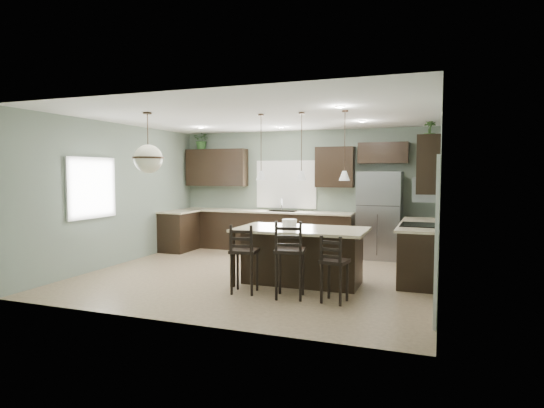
% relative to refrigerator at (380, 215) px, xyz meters
% --- Properties ---
extents(ground, '(6.00, 6.00, 0.00)m').
position_rel_refrigerator_xyz_m(ground, '(-1.82, -2.37, -0.93)').
color(ground, '#9E8466').
rests_on(ground, ground).
extents(pantry_door, '(0.04, 0.82, 2.04)m').
position_rel_refrigerator_xyz_m(pantry_door, '(1.16, -3.92, 0.09)').
color(pantry_door, white).
rests_on(pantry_door, ground).
extents(window_back, '(1.35, 0.02, 1.00)m').
position_rel_refrigerator_xyz_m(window_back, '(-2.22, 0.37, 0.62)').
color(window_back, white).
rests_on(window_back, room_shell).
extents(window_left, '(0.02, 1.10, 1.00)m').
position_rel_refrigerator_xyz_m(window_left, '(-4.80, -3.17, 0.62)').
color(window_left, white).
rests_on(window_left, room_shell).
extents(left_return_cabs, '(0.60, 0.90, 0.90)m').
position_rel_refrigerator_xyz_m(left_return_cabs, '(-4.52, -0.67, -0.48)').
color(left_return_cabs, black).
rests_on(left_return_cabs, ground).
extents(left_return_countertop, '(0.66, 0.96, 0.04)m').
position_rel_refrigerator_xyz_m(left_return_countertop, '(-4.50, -0.67, -0.01)').
color(left_return_countertop, beige).
rests_on(left_return_countertop, left_return_cabs).
extents(back_lower_cabs, '(4.20, 0.60, 0.90)m').
position_rel_refrigerator_xyz_m(back_lower_cabs, '(-2.67, 0.08, -0.48)').
color(back_lower_cabs, black).
rests_on(back_lower_cabs, ground).
extents(back_countertop, '(4.20, 0.66, 0.04)m').
position_rel_refrigerator_xyz_m(back_countertop, '(-2.67, 0.06, -0.01)').
color(back_countertop, beige).
rests_on(back_countertop, back_lower_cabs).
extents(sink_inset, '(0.70, 0.45, 0.01)m').
position_rel_refrigerator_xyz_m(sink_inset, '(-2.22, 0.06, 0.01)').
color(sink_inset, gray).
rests_on(sink_inset, back_countertop).
extents(faucet, '(0.02, 0.02, 0.28)m').
position_rel_refrigerator_xyz_m(faucet, '(-2.22, 0.03, 0.16)').
color(faucet, silver).
rests_on(faucet, back_countertop).
extents(back_upper_left, '(1.55, 0.34, 0.90)m').
position_rel_refrigerator_xyz_m(back_upper_left, '(-3.97, 0.21, 1.02)').
color(back_upper_left, black).
rests_on(back_upper_left, room_shell).
extents(back_upper_right, '(0.85, 0.34, 0.90)m').
position_rel_refrigerator_xyz_m(back_upper_right, '(-1.02, 0.21, 1.02)').
color(back_upper_right, black).
rests_on(back_upper_right, room_shell).
extents(fridge_header, '(1.05, 0.34, 0.45)m').
position_rel_refrigerator_xyz_m(fridge_header, '(0.03, 0.21, 1.32)').
color(fridge_header, black).
rests_on(fridge_header, room_shell).
extents(right_lower_cabs, '(0.60, 2.35, 0.90)m').
position_rel_refrigerator_xyz_m(right_lower_cabs, '(0.88, -1.49, -0.48)').
color(right_lower_cabs, black).
rests_on(right_lower_cabs, ground).
extents(right_countertop, '(0.66, 2.35, 0.04)m').
position_rel_refrigerator_xyz_m(right_countertop, '(0.86, -1.49, -0.01)').
color(right_countertop, beige).
rests_on(right_countertop, right_lower_cabs).
extents(cooktop, '(0.58, 0.75, 0.02)m').
position_rel_refrigerator_xyz_m(cooktop, '(0.86, -1.77, 0.02)').
color(cooktop, black).
rests_on(cooktop, right_countertop).
extents(wall_oven_front, '(0.01, 0.72, 0.60)m').
position_rel_refrigerator_xyz_m(wall_oven_front, '(0.58, -1.77, -0.48)').
color(wall_oven_front, gray).
rests_on(wall_oven_front, right_lower_cabs).
extents(right_upper_cabs, '(0.34, 2.35, 0.90)m').
position_rel_refrigerator_xyz_m(right_upper_cabs, '(1.01, -1.49, 1.02)').
color(right_upper_cabs, black).
rests_on(right_upper_cabs, room_shell).
extents(microwave, '(0.40, 0.75, 0.40)m').
position_rel_refrigerator_xyz_m(microwave, '(0.96, -1.77, 0.62)').
color(microwave, gray).
rests_on(microwave, right_upper_cabs).
extents(refrigerator, '(0.90, 0.74, 1.85)m').
position_rel_refrigerator_xyz_m(refrigerator, '(0.00, 0.00, 0.00)').
color(refrigerator, gray).
rests_on(refrigerator, ground).
extents(kitchen_island, '(2.11, 1.21, 0.92)m').
position_rel_refrigerator_xyz_m(kitchen_island, '(-0.93, -2.75, -0.46)').
color(kitchen_island, black).
rests_on(kitchen_island, ground).
extents(serving_dish, '(0.24, 0.24, 0.14)m').
position_rel_refrigerator_xyz_m(serving_dish, '(-1.13, -2.75, 0.07)').
color(serving_dish, silver).
rests_on(serving_dish, kitchen_island).
extents(bar_stool_left, '(0.44, 0.44, 1.06)m').
position_rel_refrigerator_xyz_m(bar_stool_left, '(-1.57, -3.57, -0.40)').
color(bar_stool_left, black).
rests_on(bar_stool_left, ground).
extents(bar_stool_center, '(0.50, 0.50, 1.15)m').
position_rel_refrigerator_xyz_m(bar_stool_center, '(-0.84, -3.59, -0.35)').
color(bar_stool_center, black).
rests_on(bar_stool_center, ground).
extents(bar_stool_right, '(0.41, 0.41, 0.96)m').
position_rel_refrigerator_xyz_m(bar_stool_right, '(-0.18, -3.60, -0.44)').
color(bar_stool_right, black).
rests_on(bar_stool_right, ground).
extents(pendant_left, '(0.17, 0.17, 1.10)m').
position_rel_refrigerator_xyz_m(pendant_left, '(-1.63, -2.75, 1.32)').
color(pendant_left, white).
rests_on(pendant_left, room_shell).
extents(pendant_center, '(0.17, 0.17, 1.10)m').
position_rel_refrigerator_xyz_m(pendant_center, '(-0.93, -2.75, 1.32)').
color(pendant_center, white).
rests_on(pendant_center, room_shell).
extents(pendant_right, '(0.17, 0.17, 1.10)m').
position_rel_refrigerator_xyz_m(pendant_right, '(-0.23, -2.75, 1.32)').
color(pendant_right, silver).
rests_on(pendant_right, room_shell).
extents(chandelier, '(0.50, 0.50, 0.98)m').
position_rel_refrigerator_xyz_m(chandelier, '(-3.26, -3.59, 1.38)').
color(chandelier, beige).
rests_on(chandelier, room_shell).
extents(plant_back_left, '(0.49, 0.46, 0.46)m').
position_rel_refrigerator_xyz_m(plant_back_left, '(-4.35, 0.18, 1.70)').
color(plant_back_left, '#2A5123').
rests_on(plant_back_left, back_upper_left).
extents(plant_right_wall, '(0.24, 0.24, 0.40)m').
position_rel_refrigerator_xyz_m(plant_right_wall, '(0.98, -0.74, 1.67)').
color(plant_right_wall, '#325324').
rests_on(plant_right_wall, right_upper_cabs).
extents(room_shell, '(6.00, 6.00, 6.00)m').
position_rel_refrigerator_xyz_m(room_shell, '(-1.82, -2.37, 0.77)').
color(room_shell, slate).
rests_on(room_shell, ground).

